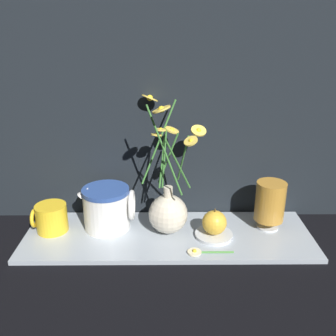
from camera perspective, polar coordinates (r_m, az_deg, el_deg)
ground_plane at (r=1.06m, az=0.02°, el=-10.54°), size 6.00×6.00×0.00m
shelf at (r=1.06m, az=0.02°, el=-10.26°), size 0.79×0.25×0.01m
backdrop_wall at (r=1.04m, az=-0.04°, el=20.79°), size 1.29×0.02×1.10m
vase_with_flowers at (r=1.03m, az=-0.05°, el=-6.23°), size 0.18×0.23×0.38m
yellow_mug at (r=1.10m, az=-17.41°, el=-7.27°), size 0.10×0.09×0.08m
ceramic_pitcher at (r=1.07m, az=-9.24°, el=-5.78°), size 0.16×0.13×0.13m
tea_glass at (r=1.08m, az=15.29°, el=-5.04°), size 0.08×0.08×0.14m
saucer_plate at (r=1.05m, az=6.99°, el=-10.07°), size 0.10×0.10×0.01m
orange_fruit at (r=1.03m, az=7.08°, el=-8.25°), size 0.07×0.07×0.07m
loose_daisy at (r=0.98m, az=4.89°, el=-12.64°), size 0.12×0.04×0.01m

